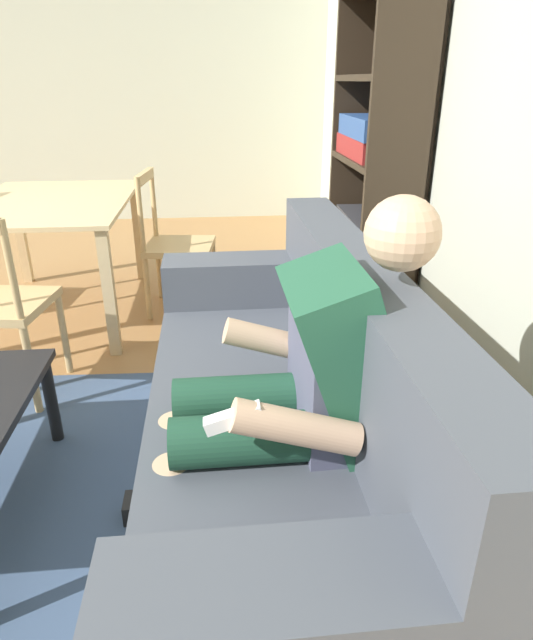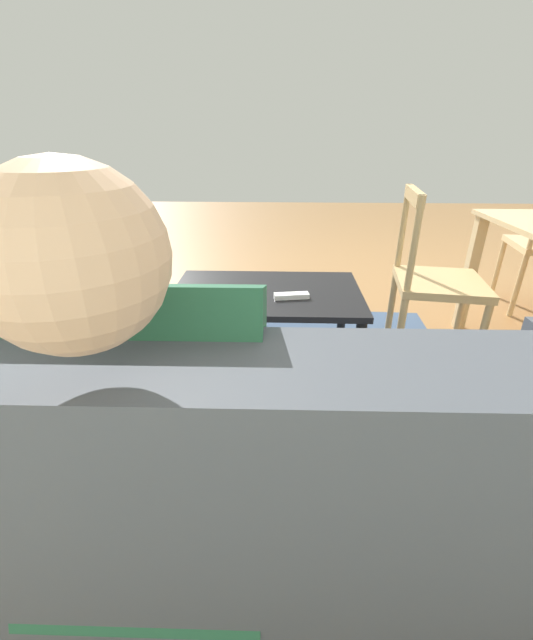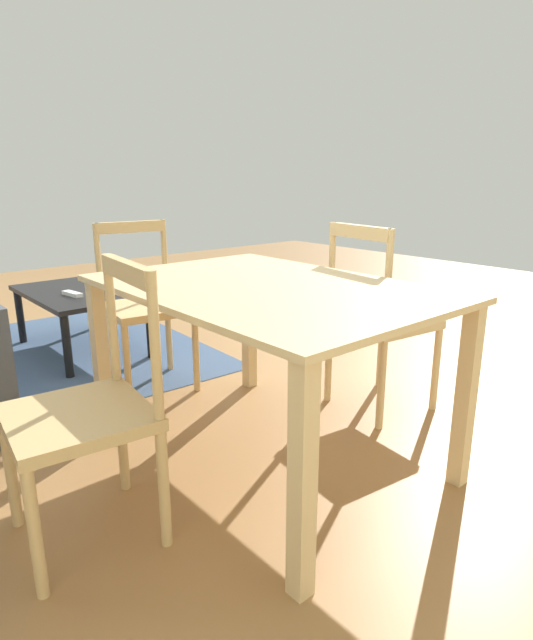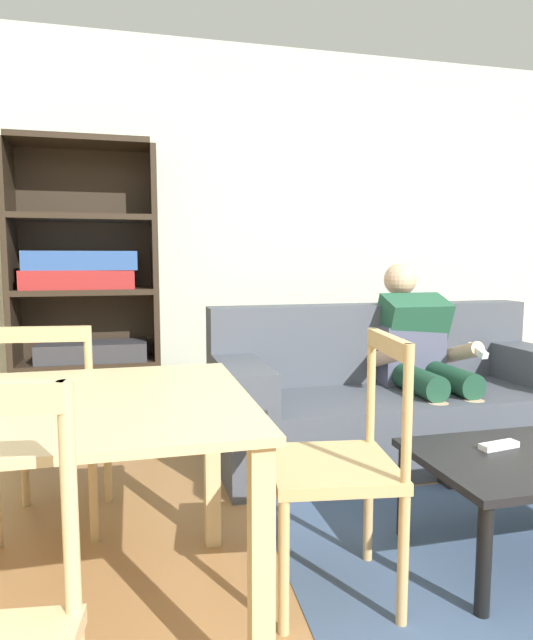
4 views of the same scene
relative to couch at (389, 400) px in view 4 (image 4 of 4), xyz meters
The scene contains 8 objects.
wall_back 1.75m from the couch, 133.63° to the left, with size 7.05×0.12×2.66m, color beige.
couch is the anchor object (origin of this frame).
person_lounging 0.33m from the couch, ahead, with size 0.59×0.97×1.14m.
tv_remote 1.12m from the couch, 94.04° to the right, with size 0.05×0.17×0.02m, color white.
bookshelf 2.01m from the couch, 155.80° to the left, with size 0.91×0.36×1.91m.
dining_table 2.22m from the couch, 145.95° to the right, with size 1.38×0.95×0.74m.
dining_chair_near_wall 1.89m from the couch, 165.13° to the right, with size 0.46×0.46×0.90m.
dining_chair_facing_couch 1.48m from the couch, 123.01° to the right, with size 0.47×0.47×0.91m.
Camera 4 is at (-0.49, -0.89, 1.16)m, focal length 30.63 mm.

